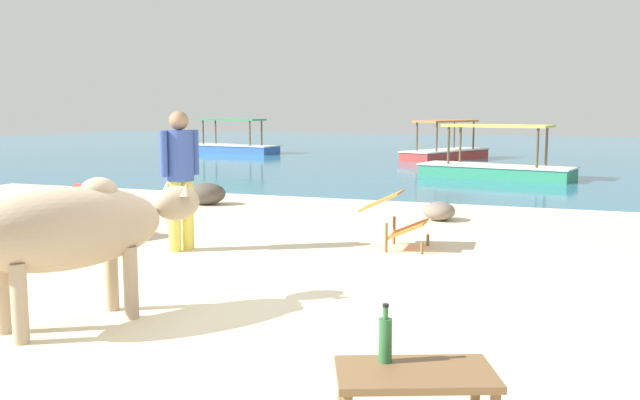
% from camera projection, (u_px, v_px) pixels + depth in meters
% --- Properties ---
extents(sand_beach, '(18.00, 14.00, 0.04)m').
position_uv_depth(sand_beach, '(225.00, 305.00, 6.01)').
color(sand_beach, beige).
rests_on(sand_beach, ground).
extents(water_surface, '(60.00, 36.00, 0.03)m').
position_uv_depth(water_surface, '(501.00, 154.00, 26.47)').
color(water_surface, teal).
rests_on(water_surface, ground).
extents(cow, '(1.24, 1.95, 1.12)m').
position_uv_depth(cow, '(73.00, 229.00, 5.33)').
color(cow, tan).
rests_on(cow, sand_beach).
extents(low_bench_table, '(0.87, 0.69, 0.40)m').
position_uv_depth(low_bench_table, '(415.00, 383.00, 3.39)').
color(low_bench_table, brown).
rests_on(low_bench_table, sand_beach).
extents(bottle, '(0.07, 0.07, 0.30)m').
position_uv_depth(bottle, '(385.00, 339.00, 3.48)').
color(bottle, '#2D6B38').
rests_on(bottle, low_bench_table).
extents(deck_chair_near, '(0.81, 0.59, 0.68)m').
position_uv_depth(deck_chair_near, '(395.00, 216.00, 8.32)').
color(deck_chair_near, brown).
rests_on(deck_chair_near, sand_beach).
extents(deck_chair_far, '(0.56, 0.78, 0.68)m').
position_uv_depth(deck_chair_far, '(90.00, 208.00, 9.04)').
color(deck_chair_far, brown).
rests_on(deck_chair_far, sand_beach).
extents(person_standing, '(0.32, 0.47, 1.62)m').
position_uv_depth(person_standing, '(180.00, 170.00, 8.11)').
color(person_standing, '#DBC64C').
rests_on(person_standing, sand_beach).
extents(shore_rock_medium, '(0.66, 0.68, 0.28)m').
position_uv_depth(shore_rock_medium, '(439.00, 211.00, 10.44)').
color(shore_rock_medium, gray).
rests_on(shore_rock_medium, sand_beach).
extents(shore_rock_small, '(0.83, 0.80, 0.37)m').
position_uv_depth(shore_rock_small, '(207.00, 194.00, 12.14)').
color(shore_rock_small, brown).
rests_on(shore_rock_small, sand_beach).
extents(boat_blue, '(3.81, 1.72, 1.29)m').
position_uv_depth(boat_blue, '(232.00, 146.00, 26.66)').
color(boat_blue, '#3866B7').
rests_on(boat_blue, water_surface).
extents(boat_green, '(3.83, 1.91, 1.29)m').
position_uv_depth(boat_green, '(496.00, 167.00, 17.05)').
color(boat_green, '#338E66').
rests_on(boat_green, water_surface).
extents(boat_red, '(2.54, 3.83, 1.29)m').
position_uv_depth(boat_red, '(445.00, 151.00, 23.42)').
color(boat_red, '#C63833').
rests_on(boat_red, water_surface).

